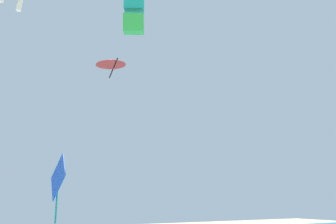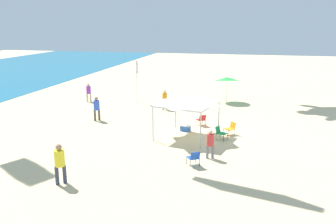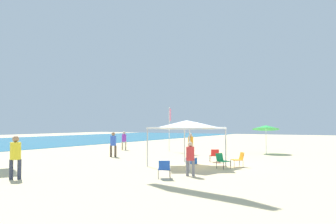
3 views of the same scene
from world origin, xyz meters
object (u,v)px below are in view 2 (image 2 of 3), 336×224
canopy_tent (187,101)px  person_beachcomber (97,107)px  folding_chair_right_of_tent (231,128)px  folding_chair_left_of_tent (220,132)px  banner_flag (137,77)px  person_kite_handler (89,91)px  person_by_tent (165,98)px  person_watching_sky (60,161)px  person_near_umbrella (210,142)px  folding_chair_facing_ocean (202,119)px  cooler_box (185,128)px  folding_chair_near_cooler (194,157)px  beach_umbrella (227,79)px

canopy_tent → person_beachcomber: canopy_tent is taller
folding_chair_right_of_tent → folding_chair_left_of_tent: bearing=-68.2°
banner_flag → person_kite_handler: (-0.65, 4.43, -1.32)m
person_by_tent → person_beachcomber: size_ratio=0.92×
person_watching_sky → person_near_umbrella: bearing=177.2°
folding_chair_facing_ocean → folding_chair_right_of_tent: size_ratio=1.00×
person_by_tent → person_kite_handler: person_kite_handler is taller
cooler_box → person_by_tent: size_ratio=0.43×
folding_chair_near_cooler → folding_chair_facing_ocean: (7.32, 0.63, 0.00)m
person_watching_sky → person_beachcomber: bearing=-114.3°
folding_chair_right_of_tent → canopy_tent: bearing=-108.0°
beach_umbrella → person_watching_sky: bearing=162.4°
beach_umbrella → person_kite_handler: beach_umbrella is taller
person_by_tent → person_beachcomber: person_beachcomber is taller
folding_chair_facing_ocean → banner_flag: bearing=-74.1°
folding_chair_left_of_tent → person_by_tent: bearing=60.8°
beach_umbrella → person_watching_sky: size_ratio=1.31×
folding_chair_facing_ocean → person_near_umbrella: bearing=70.1°
folding_chair_right_of_tent → person_by_tent: person_by_tent is taller
folding_chair_facing_ocean → person_kite_handler: 12.37m
folding_chair_right_of_tent → person_beachcomber: (1.19, 9.86, 0.59)m
beach_umbrella → folding_chair_right_of_tent: beach_umbrella is taller
folding_chair_facing_ocean → cooler_box: folding_chair_facing_ocean is taller
canopy_tent → folding_chair_near_cooler: canopy_tent is taller
beach_umbrella → folding_chair_facing_ocean: beach_umbrella is taller
folding_chair_facing_ocean → cooler_box: size_ratio=1.14×
folding_chair_right_of_tent → cooler_box: (0.09, 2.99, -0.27)m
canopy_tent → person_by_tent: size_ratio=2.38×
canopy_tent → person_watching_sky: size_ratio=2.09×
beach_umbrella → folding_chair_right_of_tent: size_ratio=3.03×
folding_chair_left_of_tent → cooler_box: 2.72m
beach_umbrella → cooler_box: (-9.73, 1.99, -1.92)m
folding_chair_left_of_tent → person_near_umbrella: 3.38m
person_watching_sky → person_beachcomber: (10.29, 2.85, -0.05)m
canopy_tent → beach_umbrella: 11.09m
folding_chair_near_cooler → folding_chair_right_of_tent: bearing=-136.3°
banner_flag → person_by_tent: 3.89m
person_beachcomber → person_near_umbrella: bearing=-73.6°
folding_chair_near_cooler → cooler_box: 5.98m
folding_chair_near_cooler → folding_chair_left_of_tent: 4.67m
folding_chair_right_of_tent → banner_flag: banner_flag is taller
beach_umbrella → person_near_umbrella: size_ratio=1.56×
folding_chair_left_of_tent → person_beachcomber: bearing=99.2°
person_kite_handler → canopy_tent: bearing=-59.2°
folding_chair_right_of_tent → person_near_umbrella: size_ratio=0.51×
person_near_umbrella → person_by_tent: person_by_tent is taller
canopy_tent → person_near_umbrella: size_ratio=2.48×
beach_umbrella → folding_chair_near_cooler: beach_umbrella is taller
person_watching_sky → person_by_tent: bearing=-134.5°
cooler_box → person_near_umbrella: size_ratio=0.45×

